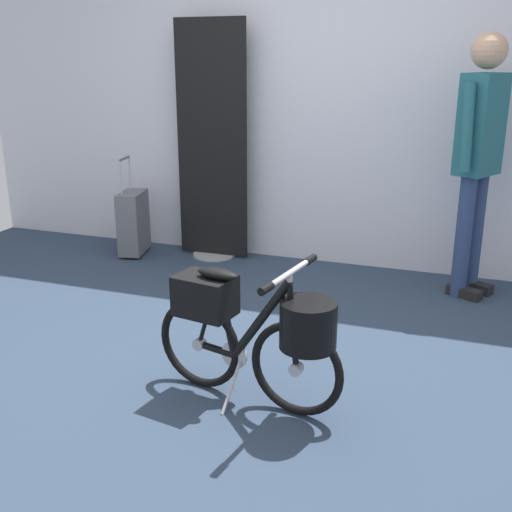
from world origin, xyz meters
TOP-DOWN VIEW (x-y plane):
  - ground_plane at (0.00, 0.00)m, footprint 6.15×6.15m
  - back_wall at (0.00, 1.90)m, footprint 6.15×0.10m
  - floor_banner_stand at (-0.81, 1.68)m, footprint 0.60×0.36m
  - folding_bike_foreground at (0.31, -0.41)m, footprint 1.00×0.53m
  - visitor_near_wall at (1.22, 1.48)m, footprint 0.37×0.48m
  - rolling_suitcase at (-1.48, 1.50)m, footprint 0.25×0.39m

SIDE VIEW (x-z plane):
  - ground_plane at x=0.00m, z-range 0.00..0.00m
  - rolling_suitcase at x=-1.48m, z-range -0.13..0.70m
  - folding_bike_foreground at x=0.31m, z-range 0.03..0.75m
  - floor_banner_stand at x=-0.81m, z-range -0.09..1.82m
  - visitor_near_wall at x=1.22m, z-range 0.14..1.91m
  - back_wall at x=0.00m, z-range 0.00..2.74m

